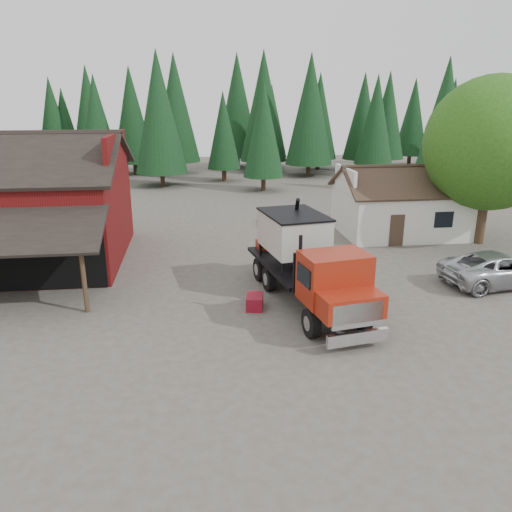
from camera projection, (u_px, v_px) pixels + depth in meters
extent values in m
plane|color=#4E483D|center=(220.00, 326.00, 20.24)|extent=(120.00, 120.00, 0.00)
cube|color=maroon|center=(10.00, 217.00, 27.62)|extent=(12.00, 10.00, 5.00)
cube|color=black|center=(16.00, 149.00, 28.91)|extent=(12.80, 5.53, 2.35)
cube|color=maroon|center=(116.00, 152.00, 27.26)|extent=(0.25, 7.00, 2.00)
cylinder|color=#382619|center=(84.00, 282.00, 21.13)|extent=(0.20, 0.20, 2.80)
cube|color=silver|center=(401.00, 211.00, 33.61)|extent=(8.00, 6.00, 3.00)
cube|color=#38281E|center=(414.00, 182.00, 31.51)|extent=(8.60, 3.42, 1.80)
cube|color=#38281E|center=(395.00, 175.00, 34.34)|extent=(8.60, 3.42, 1.80)
cube|color=silver|center=(345.00, 179.00, 32.45)|extent=(0.20, 4.20, 1.50)
cube|color=silver|center=(461.00, 177.00, 33.40)|extent=(0.20, 4.20, 1.50)
cube|color=#38281E|center=(397.00, 231.00, 30.73)|extent=(0.90, 0.06, 2.00)
cube|color=black|center=(444.00, 220.00, 30.91)|extent=(1.20, 0.06, 1.00)
cylinder|color=#382619|center=(481.00, 218.00, 31.22)|extent=(0.60, 0.60, 3.20)
sphere|color=#225012|center=(492.00, 144.00, 29.82)|extent=(8.00, 8.00, 8.00)
sphere|color=#225012|center=(464.00, 162.00, 30.80)|extent=(4.40, 4.40, 4.40)
cylinder|color=#382619|center=(263.00, 183.00, 49.06)|extent=(0.44, 0.44, 1.60)
cone|color=black|center=(264.00, 129.00, 47.50)|extent=(3.96, 3.96, 9.00)
cylinder|color=#382619|center=(436.00, 186.00, 47.18)|extent=(0.44, 0.44, 1.60)
cone|color=black|center=(444.00, 119.00, 45.32)|extent=(4.84, 4.84, 11.00)
cylinder|color=#382619|center=(163.00, 178.00, 51.65)|extent=(0.44, 0.44, 1.60)
cone|color=black|center=(159.00, 112.00, 49.63)|extent=(5.28, 5.28, 12.00)
cylinder|color=black|center=(311.00, 323.00, 19.16)|extent=(0.57, 1.21, 1.16)
cylinder|color=black|center=(363.00, 316.00, 19.79)|extent=(0.57, 1.21, 1.16)
cylinder|color=black|center=(269.00, 279.00, 23.77)|extent=(0.57, 1.21, 1.16)
cylinder|color=black|center=(312.00, 274.00, 24.40)|extent=(0.57, 1.21, 1.16)
cylinder|color=black|center=(260.00, 269.00, 25.12)|extent=(0.57, 1.21, 1.16)
cylinder|color=black|center=(301.00, 265.00, 25.74)|extent=(0.57, 1.21, 1.16)
cube|color=black|center=(305.00, 280.00, 22.42)|extent=(2.73, 9.15, 0.42)
cube|color=silver|center=(358.00, 338.00, 17.99)|extent=(2.43, 0.61, 0.48)
cube|color=silver|center=(358.00, 315.00, 17.82)|extent=(1.99, 0.45, 0.95)
cube|color=maroon|center=(350.00, 304.00, 18.35)|extent=(2.58, 1.77, 0.90)
cube|color=maroon|center=(334.00, 277.00, 19.42)|extent=(2.81, 2.21, 1.95)
cube|color=black|center=(345.00, 277.00, 18.56)|extent=(2.20, 0.47, 0.95)
cylinder|color=black|center=(300.00, 258.00, 19.81)|extent=(0.17, 0.17, 1.90)
cube|color=black|center=(323.00, 270.00, 20.40)|extent=(2.57, 0.58, 1.69)
cube|color=black|center=(293.00, 264.00, 23.68)|extent=(3.72, 6.50, 0.17)
cube|color=#BDB6AA|center=(294.00, 232.00, 23.20)|extent=(3.00, 3.86, 1.69)
cone|color=#BDB6AA|center=(293.00, 254.00, 23.52)|extent=(2.69, 2.69, 0.74)
cube|color=black|center=(294.00, 214.00, 22.94)|extent=(3.12, 3.98, 0.08)
cylinder|color=black|center=(295.00, 226.00, 24.76)|extent=(0.39, 2.34, 3.22)
cube|color=maroon|center=(264.00, 245.00, 25.72)|extent=(0.77, 0.94, 0.48)
cylinder|color=silver|center=(352.00, 297.00, 20.78)|extent=(0.77, 1.14, 0.59)
imported|color=#B5B7BE|center=(501.00, 269.00, 24.49)|extent=(6.17, 3.41, 1.64)
cube|color=maroon|center=(255.00, 302.00, 21.86)|extent=(0.89, 1.21, 0.60)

